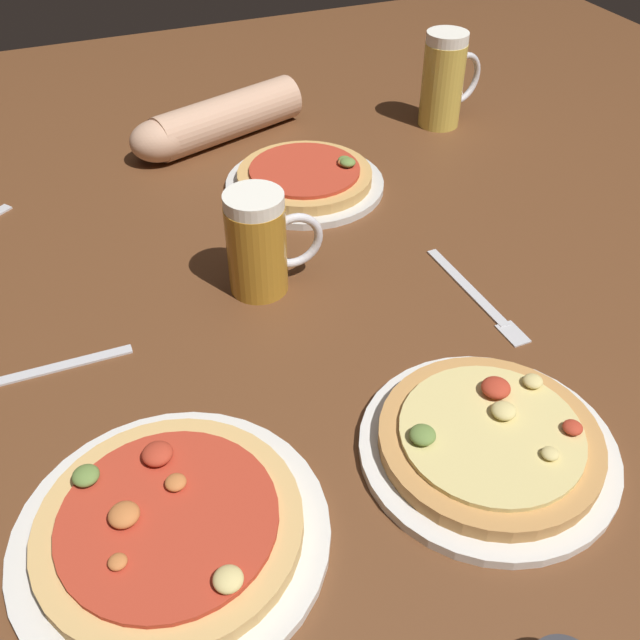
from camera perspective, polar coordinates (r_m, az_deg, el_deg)
name	(u,v)px	position (r m, az deg, el deg)	size (l,w,h in m)	color
ground_plane	(320,341)	(0.91, 0.00, -1.68)	(2.40, 2.40, 0.03)	brown
pizza_plate_near	(489,442)	(0.77, 13.46, -9.55)	(0.27, 0.27, 0.05)	silver
pizza_plate_far	(305,179)	(1.19, -1.21, 11.30)	(0.26, 0.26, 0.05)	silver
pizza_plate_side	(170,529)	(0.70, -11.98, -16.13)	(0.30, 0.30, 0.05)	silver
beer_mug_dark	(445,80)	(1.40, 10.01, 18.51)	(0.14, 0.08, 0.17)	gold
beer_mug_amber	(260,243)	(0.93, -4.88, 6.18)	(0.13, 0.08, 0.14)	#B27A23
fork_left	(33,372)	(0.91, -22.12, -3.93)	(0.22, 0.03, 0.01)	silver
fork_spare	(476,296)	(0.97, 12.50, 1.94)	(0.03, 0.22, 0.01)	silver
diner_arm	(212,122)	(1.33, -8.72, 15.46)	(0.34, 0.17, 0.08)	tan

